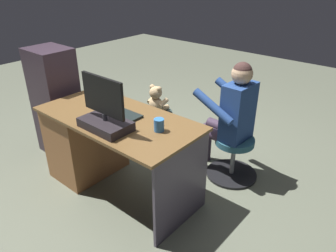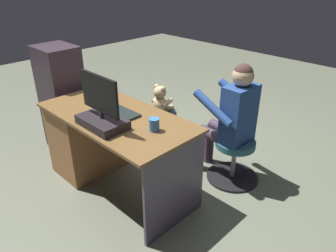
# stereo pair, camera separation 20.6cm
# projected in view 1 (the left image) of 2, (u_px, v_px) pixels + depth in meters

# --- Properties ---
(ground_plane) EXTENTS (10.00, 10.00, 0.00)m
(ground_plane) POSITION_uv_depth(u_px,v_px,m) (154.00, 168.00, 3.35)
(ground_plane) COLOR #616754
(desk) EXTENTS (1.46, 0.72, 0.76)m
(desk) POSITION_uv_depth(u_px,v_px,m) (93.00, 139.00, 3.09)
(desk) COLOR brown
(desk) RESTS_ON ground_plane
(monitor) EXTENTS (0.44, 0.25, 0.42)m
(monitor) POSITION_uv_depth(u_px,v_px,m) (105.00, 115.00, 2.47)
(monitor) COLOR #262025
(monitor) RESTS_ON desk
(keyboard) EXTENTS (0.42, 0.14, 0.02)m
(keyboard) POSITION_uv_depth(u_px,v_px,m) (120.00, 112.00, 2.76)
(keyboard) COLOR black
(keyboard) RESTS_ON desk
(computer_mouse) EXTENTS (0.06, 0.10, 0.04)m
(computer_mouse) POSITION_uv_depth(u_px,v_px,m) (96.00, 103.00, 2.92)
(computer_mouse) COLOR #1E282B
(computer_mouse) RESTS_ON desk
(cup) EXTENTS (0.08, 0.08, 0.10)m
(cup) POSITION_uv_depth(u_px,v_px,m) (159.00, 125.00, 2.46)
(cup) COLOR #3372BF
(cup) RESTS_ON desk
(tv_remote) EXTENTS (0.12, 0.15, 0.02)m
(tv_remote) POSITION_uv_depth(u_px,v_px,m) (108.00, 111.00, 2.79)
(tv_remote) COLOR black
(tv_remote) RESTS_ON desk
(office_chair_teddy) EXTENTS (0.46, 0.46, 0.42)m
(office_chair_teddy) POSITION_uv_depth(u_px,v_px,m) (156.00, 126.00, 3.67)
(office_chair_teddy) COLOR black
(office_chair_teddy) RESTS_ON ground_plane
(teddy_bear) EXTENTS (0.22, 0.22, 0.31)m
(teddy_bear) POSITION_uv_depth(u_px,v_px,m) (156.00, 100.00, 3.53)
(teddy_bear) COLOR tan
(teddy_bear) RESTS_ON office_chair_teddy
(visitor_chair) EXTENTS (0.50, 0.50, 0.42)m
(visitor_chair) POSITION_uv_depth(u_px,v_px,m) (233.00, 156.00, 3.14)
(visitor_chair) COLOR black
(visitor_chair) RESTS_ON ground_plane
(person) EXTENTS (0.52, 0.49, 1.16)m
(person) POSITION_uv_depth(u_px,v_px,m) (230.00, 112.00, 2.98)
(person) COLOR navy
(person) RESTS_ON ground_plane
(equipment_rack) EXTENTS (0.44, 0.36, 1.16)m
(equipment_rack) POSITION_uv_depth(u_px,v_px,m) (56.00, 102.00, 3.43)
(equipment_rack) COLOR #342733
(equipment_rack) RESTS_ON ground_plane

